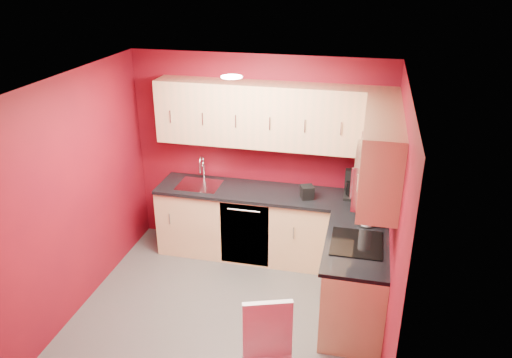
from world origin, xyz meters
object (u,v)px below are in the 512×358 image
at_px(microwave, 375,175).
at_px(paper_towel, 368,212).
at_px(sink, 200,182).
at_px(napkin_holder, 307,192).
at_px(coffee_maker, 353,185).

relative_size(microwave, paper_towel, 2.42).
distance_m(sink, napkin_holder, 1.36).
height_order(sink, paper_towel, sink).
xyz_separation_m(sink, coffee_maker, (1.88, 0.05, 0.13)).
bearing_deg(paper_towel, napkin_holder, 144.18).
xyz_separation_m(microwave, napkin_holder, (-0.73, 0.92, -0.67)).
relative_size(sink, napkin_holder, 3.35).
bearing_deg(coffee_maker, microwave, -79.73).
bearing_deg(coffee_maker, paper_towel, -75.19).
bearing_deg(microwave, paper_towel, 94.25).
height_order(microwave, paper_towel, microwave).
bearing_deg(paper_towel, microwave, -85.75).
relative_size(microwave, coffee_maker, 2.35).
bearing_deg(microwave, coffee_maker, 101.60).
relative_size(microwave, sink, 1.46).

